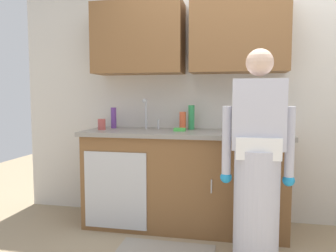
{
  "coord_description": "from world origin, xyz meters",
  "views": [
    {
      "loc": [
        -0.06,
        -2.46,
        1.27
      ],
      "look_at": [
        -0.68,
        0.55,
        1.0
      ],
      "focal_mm": 35.62,
      "sensor_mm": 36.0,
      "label": 1
    }
  ],
  "objects": [
    {
      "name": "bottle_dish_liquid",
      "position": [
        -1.33,
        0.85,
        1.05
      ],
      "size": [
        0.06,
        0.06,
        0.22
      ],
      "primitive_type": "cylinder",
      "color": "#66388C",
      "rests_on": "countertop"
    },
    {
      "name": "sink",
      "position": [
        -0.94,
        0.71,
        0.93
      ],
      "size": [
        0.5,
        0.36,
        0.35
      ],
      "color": "#B7BABF",
      "rests_on": "counter_cabinet"
    },
    {
      "name": "sponge",
      "position": [
        -0.6,
        0.69,
        0.96
      ],
      "size": [
        0.11,
        0.07,
        0.03
      ],
      "primitive_type": "cube",
      "color": "#4CBF4C",
      "rests_on": "countertop"
    },
    {
      "name": "bottle_soap",
      "position": [
        -0.59,
        0.85,
        1.03
      ],
      "size": [
        0.07,
        0.07,
        0.18
      ],
      "primitive_type": "cylinder",
      "color": "#E05933",
      "rests_on": "countertop"
    },
    {
      "name": "counter_cabinet",
      "position": [
        -0.55,
        0.7,
        0.45
      ],
      "size": [
        1.9,
        0.62,
        0.9
      ],
      "color": "brown",
      "rests_on": "ground"
    },
    {
      "name": "kitchen_wall_with_uppers",
      "position": [
        -0.14,
        0.99,
        1.48
      ],
      "size": [
        4.8,
        0.44,
        2.7
      ],
      "color": "beige",
      "rests_on": "ground"
    },
    {
      "name": "person_at_sink",
      "position": [
        0.1,
        0.09,
        0.69
      ],
      "size": [
        0.55,
        0.34,
        1.62
      ],
      "color": "white",
      "rests_on": "ground"
    },
    {
      "name": "countertop",
      "position": [
        -0.55,
        0.7,
        0.92
      ],
      "size": [
        1.96,
        0.66,
        0.04
      ],
      "primitive_type": "cube",
      "color": "gray",
      "rests_on": "counter_cabinet"
    },
    {
      "name": "knife_on_counter",
      "position": [
        0.1,
        0.7,
        0.94
      ],
      "size": [
        0.24,
        0.04,
        0.01
      ],
      "primitive_type": "cube",
      "rotation": [
        0.0,
        0.0,
        6.24
      ],
      "color": "silver",
      "rests_on": "countertop"
    },
    {
      "name": "cup_by_sink",
      "position": [
        -1.39,
        0.67,
        0.99
      ],
      "size": [
        0.08,
        0.08,
        0.11
      ],
      "primitive_type": "cylinder",
      "color": "#B24C47",
      "rests_on": "countertop"
    },
    {
      "name": "bottle_cleaner_spray",
      "position": [
        -0.51,
        0.87,
        1.06
      ],
      "size": [
        0.06,
        0.06,
        0.25
      ],
      "primitive_type": "cylinder",
      "color": "#2D8C4C",
      "rests_on": "countertop"
    }
  ]
}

